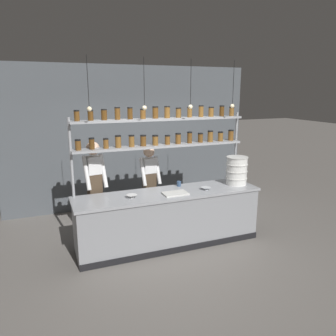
{
  "coord_description": "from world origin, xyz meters",
  "views": [
    {
      "loc": [
        -1.93,
        -4.81,
        2.57
      ],
      "look_at": [
        0.07,
        0.2,
        1.28
      ],
      "focal_mm": 35.0,
      "sensor_mm": 36.0,
      "label": 1
    }
  ],
  "objects_px": {
    "container_stack": "(237,171)",
    "serving_cup_front": "(179,184)",
    "cutting_board": "(175,193)",
    "prep_bowl_near_left": "(206,189)",
    "chef_center": "(149,183)",
    "chef_left": "(95,185)",
    "prep_bowl_center_front": "(132,196)",
    "spice_shelf_unit": "(162,134)"
  },
  "relations": [
    {
      "from": "chef_center",
      "to": "prep_bowl_near_left",
      "type": "distance_m",
      "value": 1.1
    },
    {
      "from": "chef_left",
      "to": "prep_bowl_center_front",
      "type": "distance_m",
      "value": 0.76
    },
    {
      "from": "container_stack",
      "to": "prep_bowl_center_front",
      "type": "bearing_deg",
      "value": -178.8
    },
    {
      "from": "spice_shelf_unit",
      "to": "prep_bowl_center_front",
      "type": "bearing_deg",
      "value": -150.29
    },
    {
      "from": "prep_bowl_center_front",
      "to": "container_stack",
      "type": "bearing_deg",
      "value": 1.2
    },
    {
      "from": "cutting_board",
      "to": "container_stack",
      "type": "bearing_deg",
      "value": 5.86
    },
    {
      "from": "chef_center",
      "to": "cutting_board",
      "type": "bearing_deg",
      "value": -83.98
    },
    {
      "from": "prep_bowl_near_left",
      "to": "serving_cup_front",
      "type": "bearing_deg",
      "value": 132.52
    },
    {
      "from": "chef_center",
      "to": "container_stack",
      "type": "bearing_deg",
      "value": -31.68
    },
    {
      "from": "cutting_board",
      "to": "prep_bowl_near_left",
      "type": "distance_m",
      "value": 0.58
    },
    {
      "from": "chef_center",
      "to": "serving_cup_front",
      "type": "height_order",
      "value": "chef_center"
    },
    {
      "from": "container_stack",
      "to": "serving_cup_front",
      "type": "distance_m",
      "value": 1.06
    },
    {
      "from": "container_stack",
      "to": "spice_shelf_unit",
      "type": "bearing_deg",
      "value": 165.68
    },
    {
      "from": "spice_shelf_unit",
      "to": "serving_cup_front",
      "type": "relative_size",
      "value": 33.55
    },
    {
      "from": "cutting_board",
      "to": "serving_cup_front",
      "type": "xyz_separation_m",
      "value": [
        0.24,
        0.39,
        0.03
      ]
    },
    {
      "from": "cutting_board",
      "to": "prep_bowl_near_left",
      "type": "height_order",
      "value": "prep_bowl_near_left"
    },
    {
      "from": "chef_center",
      "to": "spice_shelf_unit",
      "type": "bearing_deg",
      "value": -79.42
    },
    {
      "from": "container_stack",
      "to": "prep_bowl_center_front",
      "type": "height_order",
      "value": "container_stack"
    },
    {
      "from": "cutting_board",
      "to": "prep_bowl_near_left",
      "type": "relative_size",
      "value": 2.4
    },
    {
      "from": "container_stack",
      "to": "prep_bowl_center_front",
      "type": "xyz_separation_m",
      "value": [
        -1.95,
        -0.04,
        -0.23
      ]
    },
    {
      "from": "cutting_board",
      "to": "prep_bowl_near_left",
      "type": "bearing_deg",
      "value": 2.4
    },
    {
      "from": "serving_cup_front",
      "to": "prep_bowl_near_left",
      "type": "bearing_deg",
      "value": -47.48
    },
    {
      "from": "chef_center",
      "to": "serving_cup_front",
      "type": "bearing_deg",
      "value": -53.48
    },
    {
      "from": "prep_bowl_near_left",
      "to": "prep_bowl_center_front",
      "type": "distance_m",
      "value": 1.28
    },
    {
      "from": "prep_bowl_near_left",
      "to": "serving_cup_front",
      "type": "relative_size",
      "value": 1.85
    },
    {
      "from": "prep_bowl_center_front",
      "to": "prep_bowl_near_left",
      "type": "bearing_deg",
      "value": -2.81
    },
    {
      "from": "container_stack",
      "to": "cutting_board",
      "type": "bearing_deg",
      "value": -174.14
    },
    {
      "from": "container_stack",
      "to": "cutting_board",
      "type": "relative_size",
      "value": 1.26
    },
    {
      "from": "chef_center",
      "to": "cutting_board",
      "type": "xyz_separation_m",
      "value": [
        0.16,
        -0.85,
        0.03
      ]
    },
    {
      "from": "prep_bowl_near_left",
      "to": "prep_bowl_center_front",
      "type": "bearing_deg",
      "value": 177.19
    },
    {
      "from": "spice_shelf_unit",
      "to": "prep_bowl_near_left",
      "type": "relative_size",
      "value": 18.11
    },
    {
      "from": "cutting_board",
      "to": "chef_center",
      "type": "bearing_deg",
      "value": 100.64
    },
    {
      "from": "spice_shelf_unit",
      "to": "serving_cup_front",
      "type": "bearing_deg",
      "value": -13.06
    },
    {
      "from": "chef_left",
      "to": "prep_bowl_near_left",
      "type": "distance_m",
      "value": 1.87
    },
    {
      "from": "prep_bowl_center_front",
      "to": "serving_cup_front",
      "type": "height_order",
      "value": "serving_cup_front"
    },
    {
      "from": "chef_left",
      "to": "prep_bowl_near_left",
      "type": "xyz_separation_m",
      "value": [
        1.76,
        -0.65,
        -0.08
      ]
    },
    {
      "from": "chef_center",
      "to": "cutting_board",
      "type": "distance_m",
      "value": 0.86
    },
    {
      "from": "cutting_board",
      "to": "prep_bowl_center_front",
      "type": "xyz_separation_m",
      "value": [
        -0.71,
        0.09,
        0.01
      ]
    },
    {
      "from": "chef_left",
      "to": "prep_bowl_center_front",
      "type": "height_order",
      "value": "chef_left"
    },
    {
      "from": "cutting_board",
      "to": "chef_left",
      "type": "bearing_deg",
      "value": 150.23
    },
    {
      "from": "prep_bowl_near_left",
      "to": "prep_bowl_center_front",
      "type": "xyz_separation_m",
      "value": [
        -1.28,
        0.06,
        0.0
      ]
    },
    {
      "from": "container_stack",
      "to": "serving_cup_front",
      "type": "xyz_separation_m",
      "value": [
        -1.01,
        0.26,
        -0.21
      ]
    }
  ]
}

